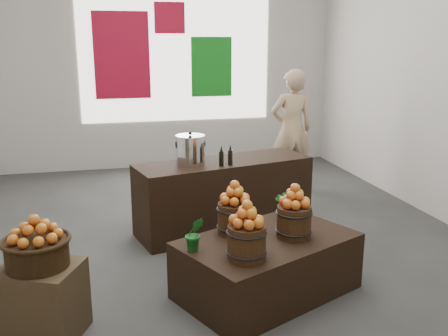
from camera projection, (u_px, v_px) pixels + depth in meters
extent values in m
plane|color=#3A3A37|center=(199.00, 241.00, 5.48)|extent=(7.00, 7.00, 0.00)
cube|color=#B1ABA3|center=(158.00, 49.00, 8.28)|extent=(6.00, 0.04, 4.00)
cube|color=white|center=(176.00, 49.00, 8.33)|extent=(3.20, 0.02, 2.40)
cube|color=maroon|center=(122.00, 56.00, 8.14)|extent=(0.90, 0.04, 1.40)
cube|color=#116F18|center=(212.00, 67.00, 8.53)|extent=(0.70, 0.04, 1.00)
cube|color=maroon|center=(170.00, 18.00, 8.17)|extent=(0.50, 0.04, 0.50)
cube|color=#4C3B23|center=(42.00, 301.00, 3.66)|extent=(0.69, 0.64, 0.56)
cylinder|color=black|center=(37.00, 253.00, 3.57)|extent=(0.44, 0.44, 0.20)
cube|color=black|center=(267.00, 266.00, 4.29)|extent=(1.71, 1.43, 0.51)
cylinder|color=#3C2610|center=(247.00, 243.00, 3.79)|extent=(0.29, 0.29, 0.27)
cylinder|color=#3C2610|center=(294.00, 222.00, 4.23)|extent=(0.29, 0.29, 0.27)
cylinder|color=#3C2610|center=(235.00, 218.00, 4.32)|extent=(0.29, 0.29, 0.27)
imported|color=#125919|center=(288.00, 203.00, 4.68)|extent=(0.28, 0.25, 0.30)
imported|color=#125919|center=(194.00, 234.00, 3.96)|extent=(0.15, 0.13, 0.28)
cube|color=black|center=(224.00, 196.00, 5.72)|extent=(2.10, 1.09, 0.82)
cylinder|color=silver|center=(190.00, 151.00, 5.40)|extent=(0.31, 0.31, 0.31)
imported|color=tan|center=(291.00, 130.00, 7.29)|extent=(0.64, 0.42, 1.75)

